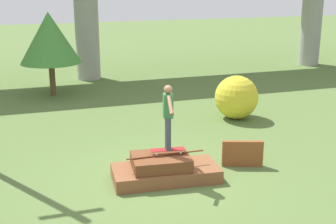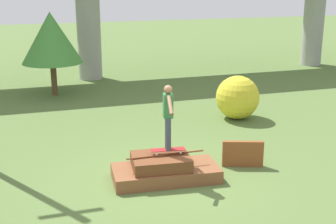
{
  "view_description": "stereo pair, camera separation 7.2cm",
  "coord_description": "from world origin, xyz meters",
  "views": [
    {
      "loc": [
        -3.13,
        -9.88,
        4.73
      ],
      "look_at": [
        0.08,
        0.06,
        1.67
      ],
      "focal_mm": 50.0,
      "sensor_mm": 36.0,
      "label": 1
    },
    {
      "loc": [
        -3.06,
        -9.9,
        4.73
      ],
      "look_at": [
        0.08,
        0.06,
        1.67
      ],
      "focal_mm": 50.0,
      "sensor_mm": 36.0,
      "label": 2
    }
  ],
  "objects": [
    {
      "name": "scrap_plank_loose",
      "position": [
        2.12,
        0.18,
        0.34
      ],
      "size": [
        1.03,
        0.45,
        0.68
      ],
      "color": "brown",
      "rests_on": "ground_plane"
    },
    {
      "name": "skater",
      "position": [
        0.08,
        0.06,
        1.65
      ],
      "size": [
        0.28,
        1.2,
        1.57
      ],
      "color": "#383D4C",
      "rests_on": "skateboard"
    },
    {
      "name": "scrap_pile",
      "position": [
        -0.04,
        0.01,
        0.26
      ],
      "size": [
        2.61,
        1.35,
        0.66
      ],
      "color": "brown",
      "rests_on": "ground_plane"
    },
    {
      "name": "tree_behind_left",
      "position": [
        -1.89,
        9.32,
        2.34
      ],
      "size": [
        2.42,
        2.42,
        3.37
      ],
      "color": "brown",
      "rests_on": "ground_plane"
    },
    {
      "name": "skateboard",
      "position": [
        0.08,
        0.06,
        0.74
      ],
      "size": [
        0.85,
        0.36,
        0.09
      ],
      "color": "maroon",
      "rests_on": "scrap_pile"
    },
    {
      "name": "ground_plane",
      "position": [
        0.0,
        0.0,
        0.0
      ],
      "size": [
        80.0,
        80.0,
        0.0
      ],
      "primitive_type": "plane",
      "color": "#567038"
    },
    {
      "name": "bush_yellow_flowering",
      "position": [
        3.82,
        4.07,
        0.74
      ],
      "size": [
        1.48,
        1.48,
        1.48
      ],
      "color": "gold",
      "rests_on": "ground_plane"
    }
  ]
}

